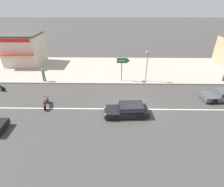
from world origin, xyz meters
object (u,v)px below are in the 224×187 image
arrow_signboard (126,62)px  pedestrian_mid_kerb (43,74)px  shopfront_corner_warung (24,49)px  hatchback_black_3 (128,109)px  motorcycle_1 (46,103)px  sedan_dark_grey_5 (224,95)px  street_clock (147,60)px

arrow_signboard → pedestrian_mid_kerb: (-10.11, -0.39, -1.44)m
pedestrian_mid_kerb → shopfront_corner_warung: 8.25m
pedestrian_mid_kerb → arrow_signboard: bearing=2.2°
hatchback_black_3 → arrow_signboard: arrow_signboard is taller
hatchback_black_3 → motorcycle_1: size_ratio=2.17×
pedestrian_mid_kerb → hatchback_black_3: bearing=-33.9°
hatchback_black_3 → sedan_dark_grey_5: size_ratio=0.86×
motorcycle_1 → shopfront_corner_warung: 13.93m
shopfront_corner_warung → motorcycle_1: bearing=-58.9°
hatchback_black_3 → sedan_dark_grey_5: 10.44m
motorcycle_1 → arrow_signboard: arrow_signboard is taller
street_clock → arrow_signboard: 2.47m
street_clock → arrow_signboard: bearing=178.7°
street_clock → shopfront_corner_warung: bearing=161.0°
street_clock → pedestrian_mid_kerb: street_clock is taller
arrow_signboard → sedan_dark_grey_5: bearing=-23.2°
hatchback_black_3 → street_clock: street_clock is taller
hatchback_black_3 → pedestrian_mid_kerb: bearing=146.1°
hatchback_black_3 → motorcycle_1: hatchback_black_3 is taller
pedestrian_mid_kerb → motorcycle_1: bearing=-69.0°
street_clock → shopfront_corner_warung: shopfront_corner_warung is taller
motorcycle_1 → pedestrian_mid_kerb: bearing=111.0°
street_clock → pedestrian_mid_kerb: (-12.56, -0.33, -1.73)m
motorcycle_1 → pedestrian_mid_kerb: pedestrian_mid_kerb is taller
sedan_dark_grey_5 → arrow_signboard: bearing=156.8°
arrow_signboard → pedestrian_mid_kerb: size_ratio=1.71×
street_clock → arrow_signboard: street_clock is taller
motorcycle_1 → pedestrian_mid_kerb: 5.84m
street_clock → motorcycle_1: bearing=-151.3°
motorcycle_1 → street_clock: 12.20m
motorcycle_1 → shopfront_corner_warung: (-7.11, 11.81, 1.99)m
arrow_signboard → hatchback_black_3: bearing=-91.2°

